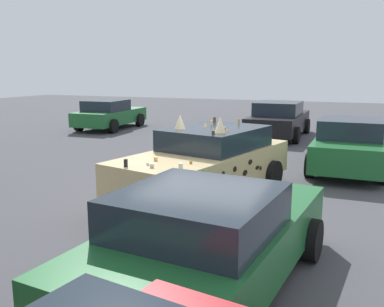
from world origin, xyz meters
name	(u,v)px	position (x,y,z in m)	size (l,w,h in m)	color
ground_plane	(205,195)	(0.00, 0.00, 0.00)	(60.00, 60.00, 0.00)	#47474C
art_car_decorated	(207,161)	(0.08, -0.02, 0.74)	(4.77, 2.81, 1.74)	#D8BC7F
parked_sedan_far_right	(279,119)	(8.85, 0.12, 0.71)	(4.55, 2.10, 1.43)	black
parked_sedan_behind_right	(110,114)	(8.37, 7.80, 0.67)	(4.06, 2.07, 1.33)	#1E602D
parked_sedan_row_back_far	(350,144)	(3.83, -2.76, 0.69)	(4.59, 1.98, 1.41)	#1E602D
parked_sedan_near_left	(209,239)	(-3.73, -1.44, 0.66)	(4.48, 2.39, 1.33)	#1E602D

